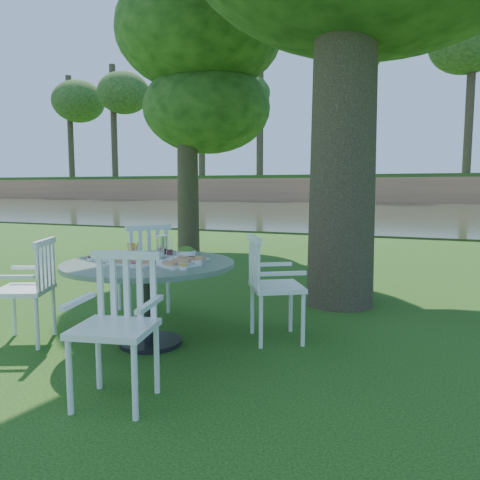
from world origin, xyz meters
name	(u,v)px	position (x,y,z in m)	size (l,w,h in m)	color
ground	(233,323)	(0.00, 0.00, 0.00)	(140.00, 140.00, 0.00)	#163D0C
table	(149,276)	(-0.42, -0.90, 0.62)	(1.51, 1.51, 0.75)	black
chair_ne	(267,280)	(0.50, -0.40, 0.57)	(0.64, 0.65, 0.97)	white
chair_nw	(146,262)	(-1.03, -0.04, 0.59)	(0.68, 0.69, 1.00)	white
chair_sw	(34,283)	(-1.43, -1.24, 0.55)	(0.60, 0.62, 0.94)	white
chair_se	(120,314)	(-0.02, -1.88, 0.57)	(0.58, 0.55, 0.97)	white
tableware	(155,256)	(-0.43, -0.79, 0.79)	(1.08, 0.80, 0.21)	white
river	(393,212)	(0.00, 23.00, 0.00)	(100.00, 28.00, 0.12)	#2C331E
far_bank	(414,121)	(0.28, 41.12, 7.25)	(100.00, 18.00, 15.20)	#AA6F4F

